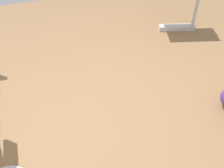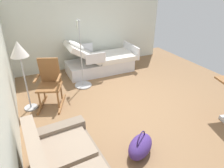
{
  "view_description": "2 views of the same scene",
  "coord_description": "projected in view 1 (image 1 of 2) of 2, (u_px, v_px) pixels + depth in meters",
  "views": [
    {
      "loc": [
        0.66,
        2.04,
        2.28
      ],
      "look_at": [
        0.12,
        0.43,
        0.72
      ],
      "focal_mm": 41.36,
      "sensor_mm": 36.0,
      "label": 1
    },
    {
      "loc": [
        -3.32,
        2.04,
        2.47
      ],
      "look_at": [
        -0.14,
        0.53,
        0.65
      ],
      "focal_mm": 32.14,
      "sensor_mm": 36.0,
      "label": 2
    }
  ],
  "objects": [
    {
      "name": "ground_plane",
      "position": [
        110.0,
        103.0,
        3.12
      ],
      "size": [
        6.34,
        6.34,
        0.0
      ],
      "primitive_type": "plane",
      "color": "olive"
    },
    {
      "name": "overbed_table",
      "position": [
        178.0,
        0.0,
        4.02
      ],
      "size": [
        0.88,
        0.6,
        0.84
      ],
      "color": "#B2B5BA",
      "rests_on": "ground"
    }
  ]
}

